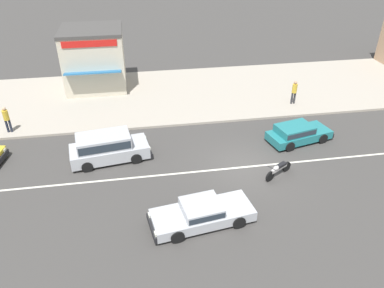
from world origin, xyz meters
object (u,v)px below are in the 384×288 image
minivan_silver_5 (107,147)px  hatchback_teal_3 (297,133)px  sedan_silver_4 (202,213)px  pedestrian_by_shop (6,117)px  motorcycle_0 (279,169)px  pedestrian_mid_kerb (294,91)px  shopfront_mid_block (94,58)px

minivan_silver_5 → hatchback_teal_3: bearing=0.8°
sedan_silver_4 → minivan_silver_5: 7.19m
hatchback_teal_3 → pedestrian_by_shop: 17.74m
sedan_silver_4 → motorcycle_0: sedan_silver_4 is taller
pedestrian_mid_kerb → minivan_silver_5: bearing=-158.9°
minivan_silver_5 → pedestrian_by_shop: pedestrian_by_shop is taller
hatchback_teal_3 → motorcycle_0: (-2.37, -3.21, -0.17)m
pedestrian_by_shop → shopfront_mid_block: bearing=52.5°
minivan_silver_5 → shopfront_mid_block: (-1.05, 10.53, 1.58)m
hatchback_teal_3 → sedan_silver_4: size_ratio=0.87×
sedan_silver_4 → pedestrian_mid_kerb: (8.69, 10.79, 0.62)m
pedestrian_mid_kerb → shopfront_mid_block: shopfront_mid_block is taller
hatchback_teal_3 → shopfront_mid_block: shopfront_mid_block is taller
pedestrian_by_shop → shopfront_mid_block: shopfront_mid_block is taller
sedan_silver_4 → motorcycle_0: size_ratio=2.82×
hatchback_teal_3 → shopfront_mid_block: 16.15m
hatchback_teal_3 → shopfront_mid_block: (-12.25, 10.36, 1.84)m
hatchback_teal_3 → sedan_silver_4: (-6.97, -5.97, -0.05)m
sedan_silver_4 → pedestrian_by_shop: pedestrian_by_shop is taller
motorcycle_0 → pedestrian_mid_kerb: 9.04m
pedestrian_by_shop → shopfront_mid_block: size_ratio=0.34×
hatchback_teal_3 → pedestrian_by_shop: bearing=167.8°
motorcycle_0 → pedestrian_mid_kerb: (4.09, 8.03, 0.73)m
sedan_silver_4 → pedestrian_by_shop: bearing=136.8°
motorcycle_0 → pedestrian_by_shop: (-14.96, 6.96, 0.73)m
minivan_silver_5 → shopfront_mid_block: shopfront_mid_block is taller
pedestrian_mid_kerb → shopfront_mid_block: (-13.97, 5.54, 1.28)m
pedestrian_mid_kerb → pedestrian_by_shop: (-19.05, -1.07, 0.01)m
minivan_silver_5 → motorcycle_0: minivan_silver_5 is taller
motorcycle_0 → pedestrian_mid_kerb: pedestrian_mid_kerb is taller
minivan_silver_5 → pedestrian_mid_kerb: (12.92, 4.98, 0.31)m
motorcycle_0 → sedan_silver_4: bearing=-149.0°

